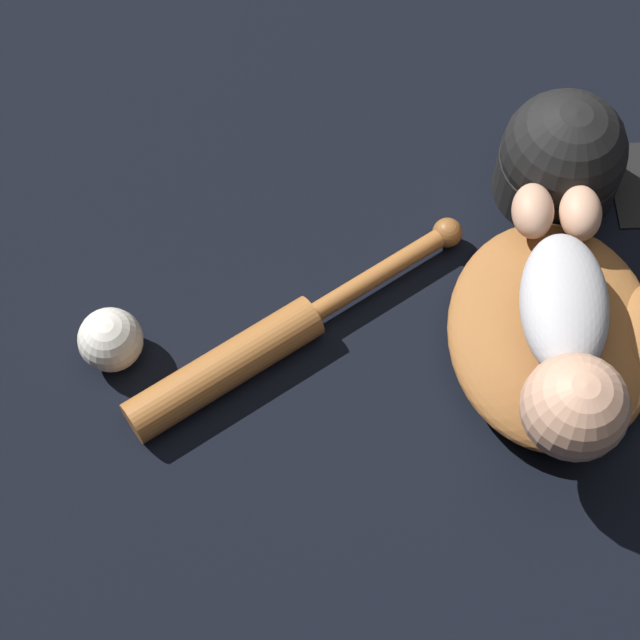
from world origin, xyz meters
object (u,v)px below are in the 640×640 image
object	(u,v)px
baseball_glove	(569,334)
baby_figure	(568,340)
baseball_bat	(261,346)
baseball	(111,340)
baseball_cap	(562,159)

from	to	relation	value
baseball_glove	baby_figure	size ratio (longest dim) A/B	1.00
baby_figure	baseball_bat	size ratio (longest dim) A/B	0.80
baseball	baseball_bat	bearing A→B (deg)	77.14
baseball_bat	baseball	world-z (taller)	baseball
baseball_bat	baseball_cap	distance (m)	0.46
baseball_glove	baby_figure	xyz separation A→B (m)	(0.04, -0.03, 0.08)
baseball_glove	baseball_bat	xyz separation A→B (m)	(-0.07, -0.37, -0.01)
baseball_bat	baseball	size ratio (longest dim) A/B	5.85
baseball_glove	baseball_cap	size ratio (longest dim) A/B	1.63
baseball_glove	baseball_bat	size ratio (longest dim) A/B	0.80
baseball	baseball_cap	world-z (taller)	baseball_cap
baseball_glove	baseball_cap	bearing A→B (deg)	165.03
baseball	baseball_cap	size ratio (longest dim) A/B	0.35
baby_figure	baseball_cap	size ratio (longest dim) A/B	1.63
baseball	baby_figure	bearing A→B (deg)	73.37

